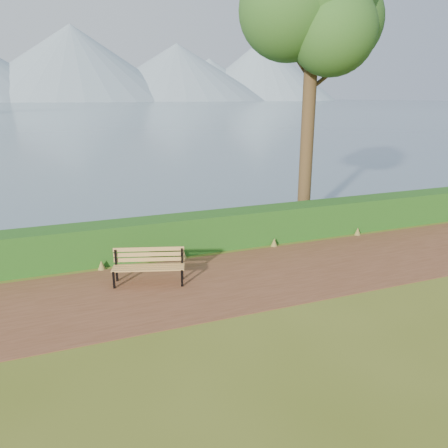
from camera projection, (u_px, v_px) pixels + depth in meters
name	position (u px, v px, depth m)	size (l,w,h in m)	color
ground	(254.00, 282.00, 10.11)	(140.00, 140.00, 0.00)	#505C1A
path	(249.00, 277.00, 10.38)	(40.00, 3.40, 0.01)	brown
hedge	(215.00, 230.00, 12.29)	(32.00, 0.85, 1.00)	#174F16
water	(55.00, 104.00, 242.42)	(700.00, 510.00, 0.00)	#405766
mountains	(36.00, 67.00, 361.91)	(585.00, 190.00, 70.00)	gray
bench	(149.00, 264.00, 9.95)	(1.68, 0.93, 0.81)	black
tree	(314.00, 4.00, 12.97)	(4.73, 3.93, 9.11)	#3C2918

